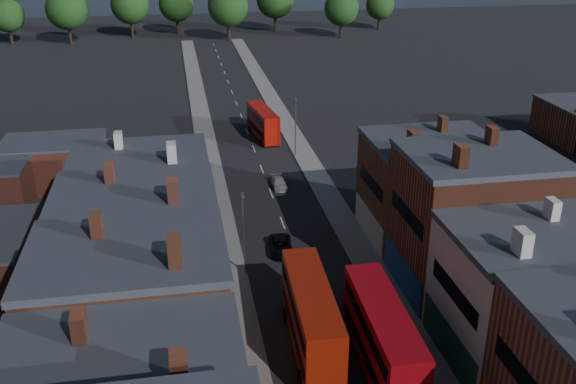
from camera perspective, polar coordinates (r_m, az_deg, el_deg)
name	(u,v)px	position (r m, az deg, el deg)	size (l,w,h in m)	color
pavement_west	(215,190)	(77.10, -6.51, 0.15)	(3.00, 200.00, 0.12)	gray
pavement_east	(321,183)	(78.81, 2.95, 0.81)	(3.00, 200.00, 0.12)	gray
lamp_post_2	(244,229)	(57.13, -3.96, -3.30)	(0.25, 0.70, 8.12)	slate
lamp_post_3	(296,123)	(86.17, 0.68, 6.13)	(0.25, 0.70, 8.12)	slate
bus_0	(311,316)	(48.66, 2.08, -10.99)	(3.49, 12.41, 5.32)	#AA1C09
bus_1	(383,337)	(47.05, 8.40, -12.62)	(3.39, 12.39, 5.32)	#B50A14
bus_2	(263,122)	(94.62, -2.26, 6.23)	(3.61, 10.34, 4.37)	#B21007
car_2	(281,246)	(62.78, -0.61, -4.81)	(2.14, 4.63, 1.29)	black
car_3	(279,183)	(77.34, -0.82, 0.79)	(1.58, 3.90, 1.13)	#BEBEBE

